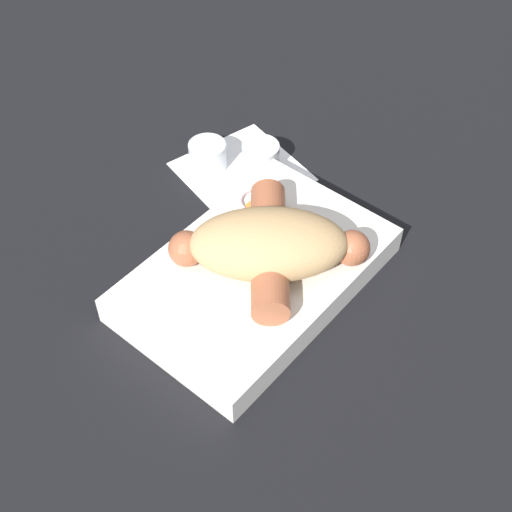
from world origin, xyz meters
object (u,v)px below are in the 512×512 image
food_tray (256,274)px  bread_roll (269,244)px  condiment_cup_near (261,158)px  condiment_cup_far (208,157)px  sausage (269,248)px

food_tray → bread_roll: bread_roll is taller
condiment_cup_near → condiment_cup_far: (0.04, -0.04, 0.00)m
sausage → condiment_cup_far: sausage is taller
bread_roll → sausage: bearing=-149.4°
bread_roll → condiment_cup_near: (-0.12, -0.11, -0.04)m
condiment_cup_near → condiment_cup_far: 0.06m
bread_roll → condiment_cup_far: bearing=-119.0°
sausage → condiment_cup_near: (-0.12, -0.11, -0.03)m
bread_roll → condiment_cup_near: bread_roll is taller
food_tray → condiment_cup_near: size_ratio=6.08×
food_tray → bread_roll: bearing=128.2°
condiment_cup_far → condiment_cup_near: bearing=128.3°
sausage → condiment_cup_far: bearing=-118.4°
food_tray → bread_roll: (-0.01, 0.01, 0.04)m
condiment_cup_near → condiment_cup_far: same height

